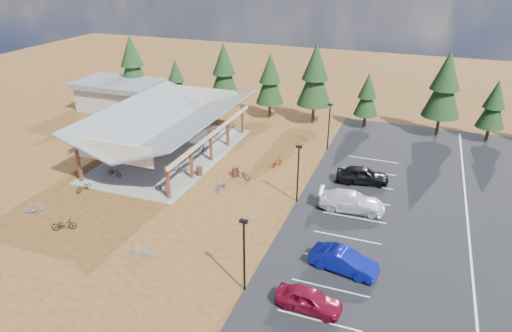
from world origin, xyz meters
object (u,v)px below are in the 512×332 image
object	(u,v)px
bike_15	(277,163)
lamp_post_2	(329,124)
bike_9	(34,208)
bike_12	(64,224)
bike_14	(221,186)
lamp_post_0	(244,251)
bike_1	(128,155)
bike_3	(165,132)
car_3	(351,201)
trash_bin_0	(199,171)
bike_0	(114,172)
bike_7	(213,131)
lamp_post_1	(298,170)
bike_16	(242,174)
trash_bin_1	(235,172)
car_4	(362,175)
car_0	(309,299)
bike_8	(84,187)
outbuilding	(120,95)
bike_5	(180,168)
bike_pavilion	(169,120)
bike_2	(152,147)
car_1	(344,261)
bike_13	(143,251)
bike_4	(162,188)
bike_6	(200,148)

from	to	relation	value
bike_15	lamp_post_2	bearing A→B (deg)	-98.01
lamp_post_2	bike_9	bearing A→B (deg)	-131.91
bike_12	bike_14	bearing A→B (deg)	-70.76
lamp_post_0	bike_1	world-z (taller)	lamp_post_0
bike_3	car_3	bearing A→B (deg)	-106.53
trash_bin_0	bike_14	bearing A→B (deg)	-31.96
bike_0	bike_9	distance (m)	8.12
lamp_post_0	bike_7	xyz separation A→B (m)	(-13.33, 23.63, -2.41)
trash_bin_0	bike_3	bearing A→B (deg)	137.31
bike_3	car_3	world-z (taller)	car_3
lamp_post_1	bike_16	distance (m)	6.92
lamp_post_0	trash_bin_1	xyz separation A→B (m)	(-6.81, 14.62, -2.53)
bike_7	car_4	distance (m)	19.05
trash_bin_1	bike_16	distance (m)	0.83
lamp_post_1	bike_9	world-z (taller)	lamp_post_1
bike_3	bike_15	bearing A→B (deg)	-97.13
trash_bin_1	car_0	distance (m)	18.48
car_3	bike_15	bearing A→B (deg)	49.95
bike_7	bike_12	distance (m)	22.14
bike_16	car_3	world-z (taller)	car_3
bike_1	bike_9	distance (m)	11.63
bike_8	bike_12	world-z (taller)	bike_12
bike_8	bike_9	size ratio (longest dim) A/B	0.85
trash_bin_1	bike_7	distance (m)	11.12
outbuilding	bike_5	size ratio (longest dim) A/B	6.65
bike_pavilion	lamp_post_2	bearing A→B (deg)	25.02
car_0	trash_bin_0	bearing A→B (deg)	49.52
bike_5	bike_15	distance (m)	9.45
lamp_post_2	bike_2	world-z (taller)	lamp_post_2
car_1	trash_bin_1	bearing A→B (deg)	59.29
bike_pavilion	bike_13	world-z (taller)	bike_pavilion
bike_7	bike_2	bearing A→B (deg)	145.96
bike_16	lamp_post_2	bearing A→B (deg)	164.71
lamp_post_1	bike_9	distance (m)	21.57
lamp_post_0	bike_16	size ratio (longest dim) A/B	2.69
bike_pavilion	car_0	size ratio (longest dim) A/B	4.88
bike_5	bike_9	world-z (taller)	bike_9
bike_0	bike_4	size ratio (longest dim) A/B	1.09
bike_pavilion	bike_5	distance (m)	5.75
bike_3	bike_9	world-z (taller)	bike_9
bike_5	bike_9	xyz separation A→B (m)	(-7.31, -10.80, -0.04)
trash_bin_1	bike_1	world-z (taller)	bike_1
car_4	bike_5	bearing A→B (deg)	92.69
bike_13	trash_bin_1	bearing A→B (deg)	168.51
trash_bin_0	trash_bin_1	bearing A→B (deg)	18.65
bike_2	car_1	xyz separation A→B (m)	(22.83, -13.00, 0.27)
bike_8	bike_3	bearing A→B (deg)	103.62
bike_14	car_1	xyz separation A→B (m)	(12.31, -7.52, 0.38)
bike_5	bike_13	distance (m)	13.38
bike_6	car_0	world-z (taller)	car_0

